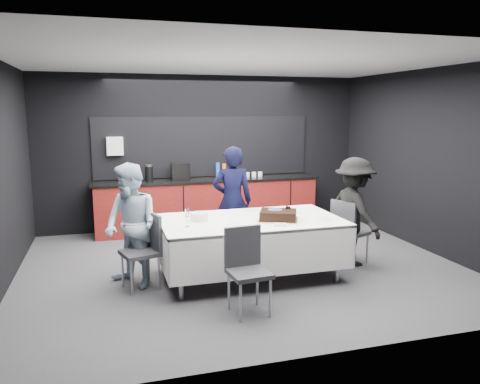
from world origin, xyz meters
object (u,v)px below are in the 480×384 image
person_right (354,212)px  plate_stack (199,217)px  cake_assembly (278,215)px  party_table (251,229)px  person_left (131,226)px  chair_near (246,264)px  person_center (232,201)px  champagne_flute (187,214)px  chair_right (347,227)px  chair_left (146,245)px

person_right → plate_stack: bearing=81.7°
plate_stack → cake_assembly: bearing=-14.5°
party_table → plate_stack: plate_stack is taller
person_left → party_table: bearing=50.9°
chair_near → person_center: person_center is taller
party_table → person_right: bearing=3.2°
champagne_flute → chair_right: size_ratio=0.24×
party_table → chair_right: bearing=4.4°
plate_stack → chair_left: chair_left is taller
cake_assembly → chair_left: cake_assembly is taller
cake_assembly → chair_right: (1.15, 0.26, -0.31)m
champagne_flute → person_center: (0.89, 1.19, -0.11)m
party_table → person_left: person_left is taller
person_right → champagne_flute: bearing=88.3°
plate_stack → person_right: (2.21, -0.02, -0.07)m
cake_assembly → champagne_flute: bearing=-178.8°
party_table → chair_left: chair_left is taller
cake_assembly → party_table: bearing=155.4°
cake_assembly → chair_right: 1.22m
champagne_flute → chair_near: 1.05m
cake_assembly → person_left: size_ratio=0.40×
person_center → person_left: 1.79m
party_table → person_left: 1.51m
plate_stack → champagne_flute: size_ratio=1.04×
plate_stack → chair_left: bearing=-171.5°
cake_assembly → chair_near: cake_assembly is taller
party_table → chair_right: (1.47, 0.11, -0.11)m
chair_left → person_right: (2.90, 0.08, 0.23)m
chair_left → person_right: size_ratio=0.61×
champagne_flute → chair_right: champagne_flute is taller
chair_right → cake_assembly: bearing=-167.2°
cake_assembly → chair_right: cake_assembly is taller
chair_near → person_center: (0.39, 2.02, 0.29)m
chair_left → person_left: (-0.16, 0.10, 0.23)m
person_left → chair_left: bearing=23.7°
person_center → chair_right: bearing=158.0°
chair_right → person_center: bearing=147.8°
cake_assembly → plate_stack: (-0.98, 0.25, -0.01)m
party_table → champagne_flute: champagne_flute is taller
plate_stack → party_table: bearing=-9.2°
plate_stack → champagne_flute: 0.36m
chair_near → chair_left: bearing=134.4°
person_center → person_left: (-1.54, -0.92, -0.05)m
plate_stack → chair_right: size_ratio=0.25×
person_center → chair_near: bearing=89.2°
chair_near → person_center: bearing=79.0°
cake_assembly → chair_near: 1.14m
plate_stack → chair_near: chair_near is taller
party_table → plate_stack: size_ratio=9.98×
champagne_flute → person_left: person_left is taller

